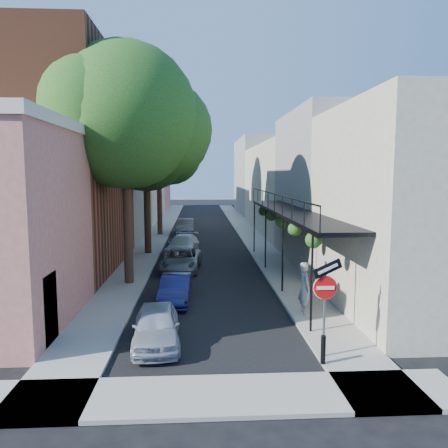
{
  "coord_description": "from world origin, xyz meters",
  "views": [
    {
      "loc": [
        -0.41,
        -10.89,
        5.35
      ],
      "look_at": [
        0.87,
        11.21,
        2.8
      ],
      "focal_mm": 35.0,
      "sensor_mm": 36.0,
      "label": 1
    }
  ],
  "objects": [
    {
      "name": "ground",
      "position": [
        0.0,
        0.0,
        0.0
      ],
      "size": [
        160.0,
        160.0,
        0.0
      ],
      "primitive_type": "plane",
      "color": "black",
      "rests_on": "ground"
    },
    {
      "name": "parked_car_c",
      "position": [
        -1.4,
        12.95,
        0.61
      ],
      "size": [
        2.37,
        4.52,
        1.21
      ],
      "primitive_type": "imported",
      "rotation": [
        0.0,
        0.0,
        -0.08
      ],
      "color": "slate",
      "rests_on": "ground"
    },
    {
      "name": "road_surface",
      "position": [
        0.0,
        30.0,
        0.01
      ],
      "size": [
        6.0,
        64.0,
        0.01
      ],
      "primitive_type": "cube",
      "color": "black",
      "rests_on": "ground"
    },
    {
      "name": "sidewalk_cross",
      "position": [
        0.0,
        -1.0,
        0.06
      ],
      "size": [
        12.0,
        2.0,
        0.12
      ],
      "primitive_type": "cube",
      "color": "gray",
      "rests_on": "ground"
    },
    {
      "name": "parked_car_b",
      "position": [
        -1.4,
        6.96,
        0.57
      ],
      "size": [
        1.33,
        3.52,
        1.15
      ],
      "primitive_type": "imported",
      "rotation": [
        0.0,
        0.0,
        -0.04
      ],
      "color": "#161946",
      "rests_on": "ground"
    },
    {
      "name": "parked_car_f",
      "position": [
        -1.62,
        27.73,
        0.67
      ],
      "size": [
        1.44,
        4.08,
        1.34
      ],
      "primitive_type": "imported",
      "rotation": [
        0.0,
        0.0,
        0.0
      ],
      "color": "slate",
      "rests_on": "ground"
    },
    {
      "name": "sidewalk_right",
      "position": [
        4.0,
        30.0,
        0.06
      ],
      "size": [
        2.0,
        64.0,
        0.12
      ],
      "primitive_type": "cube",
      "color": "gray",
      "rests_on": "ground"
    },
    {
      "name": "oak_mid",
      "position": [
        -3.42,
        18.23,
        7.06
      ],
      "size": [
        6.6,
        6.0,
        10.2
      ],
      "color": "#352415",
      "rests_on": "ground"
    },
    {
      "name": "buildings_left",
      "position": [
        -9.3,
        28.76,
        4.94
      ],
      "size": [
        10.1,
        59.1,
        12.0
      ],
      "color": "tan",
      "rests_on": "ground"
    },
    {
      "name": "buildings_right",
      "position": [
        8.99,
        29.49,
        4.42
      ],
      "size": [
        9.8,
        55.0,
        10.0
      ],
      "color": "beige",
      "rests_on": "ground"
    },
    {
      "name": "parked_car_e",
      "position": [
        -1.5,
        21.99,
        0.59
      ],
      "size": [
        1.81,
        3.63,
        1.19
      ],
      "primitive_type": "imported",
      "rotation": [
        0.0,
        0.0,
        -0.12
      ],
      "color": "black",
      "rests_on": "ground"
    },
    {
      "name": "sign_post",
      "position": [
        3.16,
        0.97,
        2.04
      ],
      "size": [
        0.89,
        0.17,
        2.99
      ],
      "color": "#595B60",
      "rests_on": "ground"
    },
    {
      "name": "pedestrian",
      "position": [
        3.55,
        4.87,
        1.1
      ],
      "size": [
        0.48,
        0.72,
        1.96
      ],
      "primitive_type": "imported",
      "rotation": [
        0.0,
        0.0,
        1.59
      ],
      "color": "gray",
      "rests_on": "sidewalk_right"
    },
    {
      "name": "oak_far",
      "position": [
        -3.35,
        27.27,
        8.26
      ],
      "size": [
        7.7,
        7.0,
        11.9
      ],
      "color": "#352415",
      "rests_on": "ground"
    },
    {
      "name": "oak_near",
      "position": [
        -3.37,
        10.26,
        7.88
      ],
      "size": [
        7.48,
        6.8,
        11.42
      ],
      "color": "#352415",
      "rests_on": "ground"
    },
    {
      "name": "parked_car_a",
      "position": [
        -1.76,
        2.41,
        0.61
      ],
      "size": [
        1.69,
        3.67,
        1.22
      ],
      "primitive_type": "imported",
      "rotation": [
        0.0,
        0.0,
        0.07
      ],
      "color": "#A1A6B2",
      "rests_on": "ground"
    },
    {
      "name": "parked_car_d",
      "position": [
        -1.48,
        17.69,
        0.65
      ],
      "size": [
        2.39,
        4.7,
        1.31
      ],
      "primitive_type": "imported",
      "rotation": [
        0.0,
        0.0,
        -0.13
      ],
      "color": "silver",
      "rests_on": "ground"
    },
    {
      "name": "bollard",
      "position": [
        3.0,
        0.5,
        0.52
      ],
      "size": [
        0.14,
        0.14,
        0.8
      ],
      "primitive_type": "cylinder",
      "color": "black",
      "rests_on": "sidewalk_right"
    },
    {
      "name": "sidewalk_left",
      "position": [
        -4.0,
        30.0,
        0.06
      ],
      "size": [
        2.0,
        64.0,
        0.12
      ],
      "primitive_type": "cube",
      "color": "gray",
      "rests_on": "ground"
    }
  ]
}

